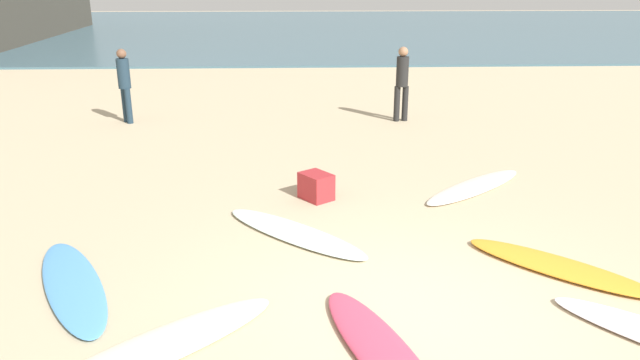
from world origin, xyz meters
name	(u,v)px	position (x,y,z in m)	size (l,w,h in m)	color
ground_plane	(415,318)	(0.00, 0.00, 0.00)	(120.00, 120.00, 0.00)	#C6B28E
ocean_water	(311,27)	(0.00, 37.27, 0.04)	(120.00, 40.00, 0.08)	#426675
surfboard_0	(159,346)	(-2.39, -0.41, 0.03)	(0.57, 2.42, 0.07)	#F9E7C9
surfboard_2	(380,349)	(-0.42, -0.55, 0.04)	(0.50, 2.10, 0.09)	#D2425F
surfboard_3	(294,232)	(-1.18, 2.03, 0.04)	(0.54, 2.37, 0.07)	white
surfboard_4	(73,285)	(-3.56, 0.75, 0.04)	(0.55, 2.38, 0.08)	#55A0E4
surfboard_5	(558,266)	(1.82, 0.94, 0.04)	(0.54, 2.17, 0.09)	#F79E2B
surfboard_6	(475,186)	(1.68, 3.70, 0.03)	(0.51, 2.41, 0.06)	silver
beachgoer_near	(124,82)	(-5.03, 8.53, 0.93)	(0.39, 0.39, 1.68)	#1E3342
beachgoer_mid	(402,80)	(1.30, 8.44, 0.95)	(0.34, 0.32, 1.71)	black
beach_cooler	(316,186)	(-0.85, 3.34, 0.20)	(0.48, 0.36, 0.40)	#B2282D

